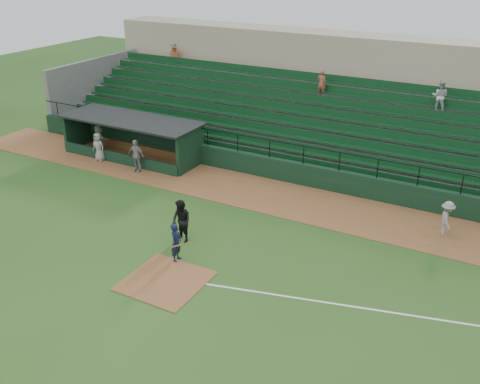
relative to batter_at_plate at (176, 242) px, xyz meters
The scene contains 12 objects.
ground 1.09m from the batter_at_plate, 44.89° to the right, with size 90.00×90.00×0.00m, color #284E19.
warning_track 7.58m from the batter_at_plate, 86.29° to the left, with size 40.00×4.00×0.03m, color brown.
home_plate_dirt 1.77m from the batter_at_plate, 71.85° to the right, with size 3.00×3.00×0.03m, color brown.
foul_line 8.56m from the batter_at_plate, ahead, with size 18.00×0.09×0.01m, color white.
stadium_structure 16.05m from the batter_at_plate, 88.25° to the left, with size 38.00×13.08×6.40m.
dugout 12.98m from the batter_at_plate, 135.59° to the left, with size 8.90×3.20×2.42m.
batter_at_plate is the anchor object (origin of this frame).
umpire 1.57m from the batter_at_plate, 116.69° to the left, with size 0.95×0.74×1.96m, color black.
runner 11.94m from the batter_at_plate, 38.79° to the left, with size 1.06×0.61×1.64m, color gray.
dugout_player_a 10.18m from the batter_at_plate, 137.75° to the left, with size 1.11×0.46×1.90m, color gray.
dugout_player_b 12.72m from the batter_at_plate, 146.16° to the left, with size 0.85×0.55×1.74m, color gray.
dugout_player_c 14.30m from the batter_at_plate, 144.35° to the left, with size 1.61×0.51×1.73m, color #AAA59F.
Camera 1 is at (11.04, -15.08, 11.90)m, focal length 40.53 mm.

